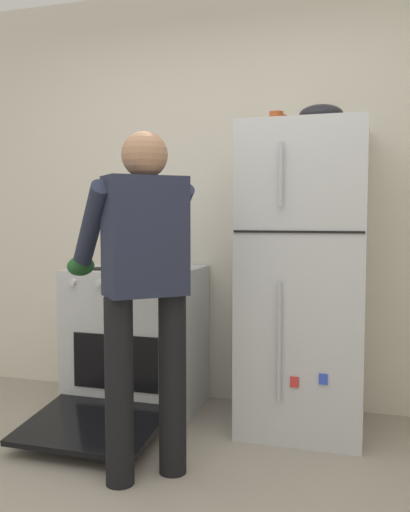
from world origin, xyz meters
The scene contains 7 objects.
kitchen_wall_back centered at (0.00, 1.95, 1.35)m, with size 6.00×0.10×2.70m, color silver.
refrigerator centered at (0.47, 1.57, 0.86)m, with size 0.68×0.72×1.73m.
stove_range centered at (-0.57, 1.55, 0.44)m, with size 0.76×1.21×0.90m.
person_cook centered at (-0.17, 0.74, 0.96)m, with size 0.69×0.72×1.60m.
red_pot centered at (-0.41, 1.52, 0.96)m, with size 0.36×0.26×0.11m.
coffee_mug centered at (0.30, 1.62, 1.78)m, with size 0.11×0.08×0.10m.
mixing_bowl centered at (0.55, 1.57, 1.78)m, with size 0.24×0.24×0.11m, color black.
Camera 1 is at (0.83, -1.60, 1.22)m, focal length 38.69 mm.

